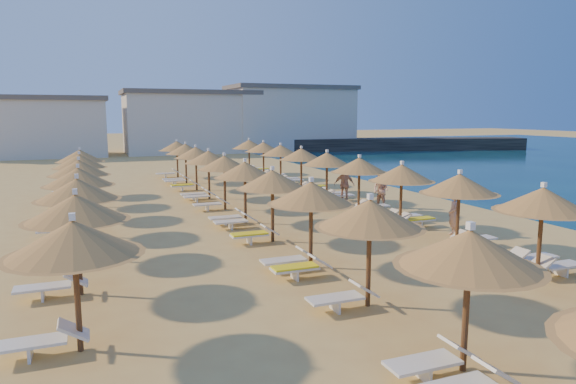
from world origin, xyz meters
name	(u,v)px	position (x,y,z in m)	size (l,w,h in m)	color
ground	(332,242)	(0.00, 0.00, 0.00)	(220.00, 220.00, 0.00)	tan
jetty	(408,144)	(30.28, 39.17, 0.75)	(30.00, 4.00, 1.50)	black
hotel_blocks	(188,121)	(3.27, 45.19, 3.70)	(45.50, 8.68, 8.10)	beige
parasol_row_east	(359,166)	(3.54, 4.34, 2.26)	(2.68, 37.01, 2.79)	brown
parasol_row_west	(245,171)	(-1.98, 4.34, 2.26)	(2.68, 37.01, 2.79)	brown
parasol_row_inland	(78,178)	(-8.53, 4.34, 2.26)	(2.68, 23.28, 2.79)	brown
loungers	(269,214)	(-0.91, 4.28, 0.34)	(15.22, 35.80, 0.66)	silver
beachgoer_c	(344,185)	(4.44, 7.50, 0.92)	(1.08, 0.45, 1.84)	tan
beachgoer_a	(454,214)	(4.83, -0.77, 0.83)	(0.61, 0.40, 1.66)	tan
beachgoer_b	(381,190)	(5.30, 5.24, 0.90)	(0.88, 0.68, 1.80)	tan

